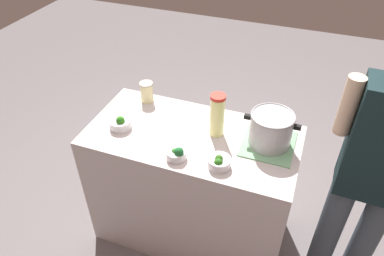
{
  "coord_description": "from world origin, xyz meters",
  "views": [
    {
      "loc": [
        0.57,
        -1.55,
        2.26
      ],
      "look_at": [
        0.0,
        0.0,
        0.95
      ],
      "focal_mm": 33.95,
      "sensor_mm": 36.0,
      "label": 1
    }
  ],
  "objects_px": {
    "cooking_pot": "(271,129)",
    "broccoli_bowl_front": "(219,162)",
    "broccoli_bowl_back": "(120,123)",
    "person_cook": "(372,178)",
    "mason_jar": "(147,92)",
    "broccoli_bowl_center": "(177,154)",
    "lemonade_pitcher": "(217,115)"
  },
  "relations": [
    {
      "from": "cooking_pot",
      "to": "broccoli_bowl_front",
      "type": "bearing_deg",
      "value": -127.64
    },
    {
      "from": "cooking_pot",
      "to": "broccoli_bowl_back",
      "type": "xyz_separation_m",
      "value": [
        -0.86,
        -0.16,
        -0.08
      ]
    },
    {
      "from": "broccoli_bowl_back",
      "to": "person_cook",
      "type": "bearing_deg",
      "value": 2.17
    },
    {
      "from": "broccoli_bowl_front",
      "to": "cooking_pot",
      "type": "bearing_deg",
      "value": 52.36
    },
    {
      "from": "mason_jar",
      "to": "person_cook",
      "type": "distance_m",
      "value": 1.41
    },
    {
      "from": "cooking_pot",
      "to": "broccoli_bowl_center",
      "type": "height_order",
      "value": "cooking_pot"
    },
    {
      "from": "lemonade_pitcher",
      "to": "person_cook",
      "type": "bearing_deg",
      "value": -6.22
    },
    {
      "from": "cooking_pot",
      "to": "broccoli_bowl_back",
      "type": "height_order",
      "value": "cooking_pot"
    },
    {
      "from": "cooking_pot",
      "to": "mason_jar",
      "type": "distance_m",
      "value": 0.86
    },
    {
      "from": "person_cook",
      "to": "broccoli_bowl_back",
      "type": "bearing_deg",
      "value": -177.83
    },
    {
      "from": "lemonade_pitcher",
      "to": "mason_jar",
      "type": "height_order",
      "value": "lemonade_pitcher"
    },
    {
      "from": "lemonade_pitcher",
      "to": "broccoli_bowl_center",
      "type": "relative_size",
      "value": 2.37
    },
    {
      "from": "mason_jar",
      "to": "broccoli_bowl_front",
      "type": "bearing_deg",
      "value": -34.53
    },
    {
      "from": "broccoli_bowl_front",
      "to": "broccoli_bowl_center",
      "type": "relative_size",
      "value": 1.1
    },
    {
      "from": "cooking_pot",
      "to": "lemonade_pitcher",
      "type": "xyz_separation_m",
      "value": [
        -0.31,
        -0.01,
        0.02
      ]
    },
    {
      "from": "lemonade_pitcher",
      "to": "broccoli_bowl_back",
      "type": "relative_size",
      "value": 2.04
    },
    {
      "from": "person_cook",
      "to": "broccoli_bowl_center",
      "type": "bearing_deg",
      "value": -169.35
    },
    {
      "from": "lemonade_pitcher",
      "to": "broccoli_bowl_front",
      "type": "xyz_separation_m",
      "value": [
        0.1,
        -0.26,
        -0.1
      ]
    },
    {
      "from": "mason_jar",
      "to": "broccoli_bowl_center",
      "type": "distance_m",
      "value": 0.6
    },
    {
      "from": "lemonade_pitcher",
      "to": "mason_jar",
      "type": "bearing_deg",
      "value": 162.2
    },
    {
      "from": "lemonade_pitcher",
      "to": "person_cook",
      "type": "xyz_separation_m",
      "value": [
        0.85,
        -0.09,
        -0.11
      ]
    },
    {
      "from": "mason_jar",
      "to": "person_cook",
      "type": "xyz_separation_m",
      "value": [
        1.38,
        -0.26,
        -0.05
      ]
    },
    {
      "from": "cooking_pot",
      "to": "person_cook",
      "type": "relative_size",
      "value": 0.19
    },
    {
      "from": "mason_jar",
      "to": "broccoli_bowl_back",
      "type": "height_order",
      "value": "mason_jar"
    },
    {
      "from": "broccoli_bowl_center",
      "to": "mason_jar",
      "type": "bearing_deg",
      "value": 131.27
    },
    {
      "from": "broccoli_bowl_center",
      "to": "person_cook",
      "type": "bearing_deg",
      "value": 10.65
    },
    {
      "from": "mason_jar",
      "to": "broccoli_bowl_front",
      "type": "xyz_separation_m",
      "value": [
        0.63,
        -0.43,
        -0.04
      ]
    },
    {
      "from": "broccoli_bowl_center",
      "to": "person_cook",
      "type": "relative_size",
      "value": 0.07
    },
    {
      "from": "broccoli_bowl_center",
      "to": "broccoli_bowl_front",
      "type": "bearing_deg",
      "value": 4.18
    },
    {
      "from": "mason_jar",
      "to": "cooking_pot",
      "type": "bearing_deg",
      "value": -10.65
    },
    {
      "from": "lemonade_pitcher",
      "to": "broccoli_bowl_back",
      "type": "xyz_separation_m",
      "value": [
        -0.56,
        -0.15,
        -0.1
      ]
    },
    {
      "from": "broccoli_bowl_front",
      "to": "person_cook",
      "type": "relative_size",
      "value": 0.07
    }
  ]
}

